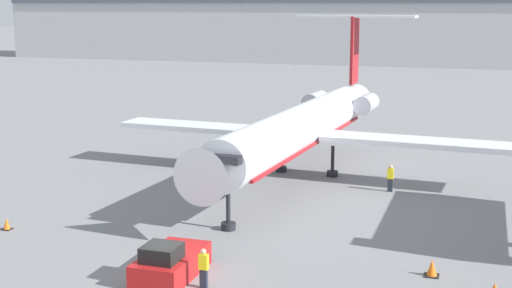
{
  "coord_description": "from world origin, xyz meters",
  "views": [
    {
      "loc": [
        12.98,
        -27.27,
        11.99
      ],
      "look_at": [
        0.0,
        12.9,
        3.67
      ],
      "focal_mm": 50.0,
      "sensor_mm": 36.0,
      "label": 1
    }
  ],
  "objects_px": {
    "traffic_cone_left": "(7,224)",
    "worker_by_wing": "(390,178)",
    "airplane_main": "(303,125)",
    "pushback_tug": "(171,263)",
    "worker_near_tug": "(204,267)",
    "traffic_cone_right": "(432,268)"
  },
  "relations": [
    {
      "from": "worker_near_tug",
      "to": "traffic_cone_right",
      "type": "distance_m",
      "value": 10.24
    },
    {
      "from": "pushback_tug",
      "to": "traffic_cone_left",
      "type": "height_order",
      "value": "pushback_tug"
    },
    {
      "from": "airplane_main",
      "to": "worker_by_wing",
      "type": "relative_size",
      "value": 17.84
    },
    {
      "from": "pushback_tug",
      "to": "traffic_cone_left",
      "type": "xyz_separation_m",
      "value": [
        -11.28,
        3.45,
        -0.34
      ]
    },
    {
      "from": "traffic_cone_left",
      "to": "worker_by_wing",
      "type": "bearing_deg",
      "value": 37.59
    },
    {
      "from": "airplane_main",
      "to": "pushback_tug",
      "type": "distance_m",
      "value": 20.22
    },
    {
      "from": "traffic_cone_right",
      "to": "pushback_tug",
      "type": "bearing_deg",
      "value": -161.89
    },
    {
      "from": "airplane_main",
      "to": "traffic_cone_left",
      "type": "height_order",
      "value": "airplane_main"
    },
    {
      "from": "airplane_main",
      "to": "pushback_tug",
      "type": "height_order",
      "value": "airplane_main"
    },
    {
      "from": "airplane_main",
      "to": "pushback_tug",
      "type": "xyz_separation_m",
      "value": [
        -1.0,
        -19.96,
        -3.07
      ]
    },
    {
      "from": "airplane_main",
      "to": "pushback_tug",
      "type": "relative_size",
      "value": 7.31
    },
    {
      "from": "pushback_tug",
      "to": "worker_by_wing",
      "type": "xyz_separation_m",
      "value": [
        7.41,
        17.83,
        0.29
      ]
    },
    {
      "from": "pushback_tug",
      "to": "traffic_cone_left",
      "type": "relative_size",
      "value": 6.71
    },
    {
      "from": "airplane_main",
      "to": "traffic_cone_left",
      "type": "xyz_separation_m",
      "value": [
        -12.28,
        -16.51,
        -3.41
      ]
    },
    {
      "from": "pushback_tug",
      "to": "traffic_cone_right",
      "type": "height_order",
      "value": "pushback_tug"
    },
    {
      "from": "airplane_main",
      "to": "worker_near_tug",
      "type": "bearing_deg",
      "value": -87.49
    },
    {
      "from": "airplane_main",
      "to": "worker_near_tug",
      "type": "height_order",
      "value": "airplane_main"
    },
    {
      "from": "airplane_main",
      "to": "traffic_cone_right",
      "type": "relative_size",
      "value": 41.31
    },
    {
      "from": "pushback_tug",
      "to": "worker_by_wing",
      "type": "height_order",
      "value": "worker_by_wing"
    },
    {
      "from": "worker_by_wing",
      "to": "pushback_tug",
      "type": "bearing_deg",
      "value": -112.57
    },
    {
      "from": "worker_by_wing",
      "to": "traffic_cone_left",
      "type": "xyz_separation_m",
      "value": [
        -18.69,
        -14.38,
        -0.63
      ]
    },
    {
      "from": "worker_by_wing",
      "to": "airplane_main",
      "type": "bearing_deg",
      "value": 161.66
    }
  ]
}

